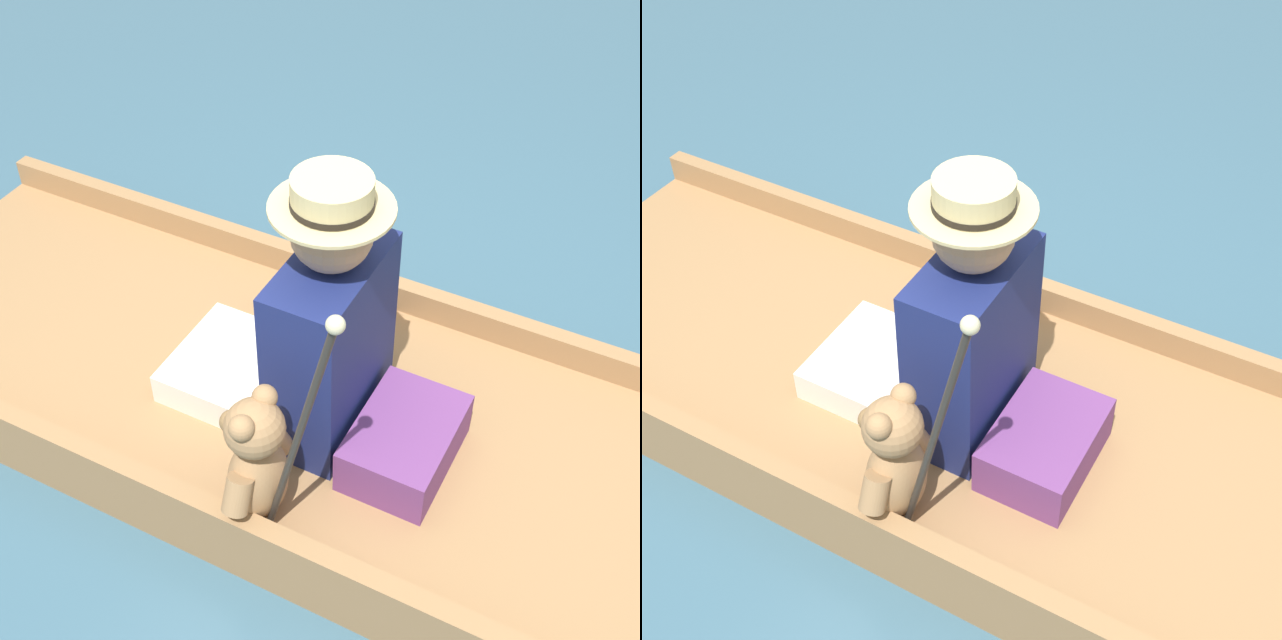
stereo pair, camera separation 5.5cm
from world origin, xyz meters
TOP-DOWN VIEW (x-y plane):
  - ground_plane at (0.00, 0.00)m, footprint 16.00×16.00m
  - punt_boat at (0.00, 0.00)m, footprint 1.16×3.37m
  - seat_cushion at (-0.09, -0.33)m, footprint 0.40×0.28m
  - seated_person at (-0.04, 0.00)m, footprint 0.44×0.70m
  - teddy_bear at (-0.44, -0.03)m, footprint 0.32×0.19m
  - wine_glass at (0.41, 0.27)m, footprint 0.10×0.10m
  - walking_cane at (-0.48, -0.21)m, footprint 0.04×0.23m

SIDE VIEW (x-z plane):
  - ground_plane at x=0.00m, z-range 0.00..0.00m
  - punt_boat at x=0.00m, z-range -0.04..0.22m
  - seat_cushion at x=-0.09m, z-range 0.16..0.32m
  - wine_glass at x=0.41m, z-range 0.18..0.43m
  - teddy_bear at x=-0.44m, z-range 0.14..0.60m
  - seated_person at x=-0.04m, z-range 0.05..0.95m
  - walking_cane at x=-0.48m, z-range 0.23..1.13m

